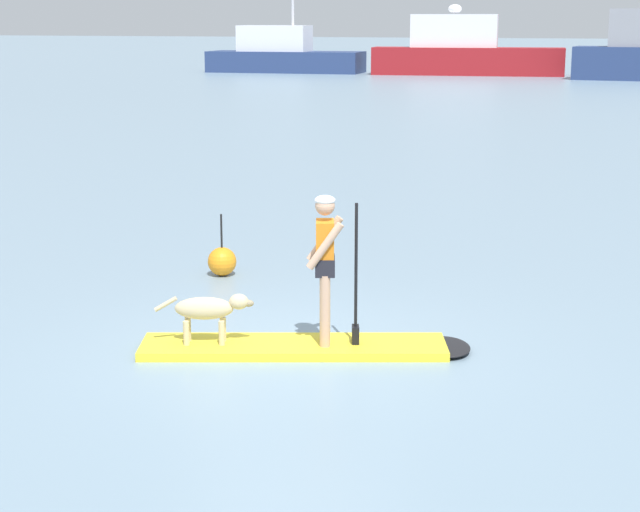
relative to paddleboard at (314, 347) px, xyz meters
The scene contains 7 objects.
ground_plane 0.24m from the paddleboard, 162.30° to the right, with size 400.00×400.00×0.00m, color gray.
paddleboard is the anchor object (origin of this frame).
person_paddler 1.05m from the paddleboard, 17.70° to the left, with size 0.67×0.57×1.71m.
dog 1.27m from the paddleboard, 162.30° to the right, with size 1.10×0.44×0.58m.
moored_boat_far_port 63.48m from the paddleboard, 110.01° to the left, with size 11.11×3.97×9.42m.
moored_boat_port 60.48m from the paddleboard, 98.37° to the left, with size 12.99×3.71×4.67m.
marker_buoy 3.84m from the paddleboard, 128.71° to the left, with size 0.43×0.43×0.93m.
Camera 1 is at (3.71, -10.66, 3.71)m, focal length 58.02 mm.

